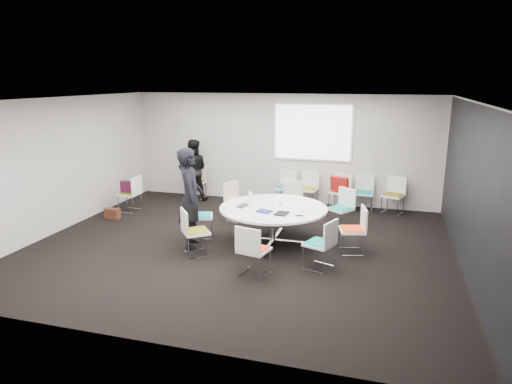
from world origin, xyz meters
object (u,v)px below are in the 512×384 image
(chair_ring_f, at_px, (196,241))
(chair_person_back, at_px, (196,188))
(chair_back_b, at_px, (308,196))
(chair_back_d, at_px, (363,200))
(chair_ring_e, at_px, (201,224))
(person_main, at_px, (190,198))
(brown_bag, at_px, (112,214))
(chair_back_e, at_px, (393,202))
(chair_ring_d, at_px, (237,209))
(conference_table, at_px, (273,217))
(chair_back_c, at_px, (340,198))
(chair_ring_a, at_px, (352,239))
(chair_ring_c, at_px, (293,208))
(chair_ring_g, at_px, (254,260))
(laptop, at_px, (245,206))
(maroon_bag, at_px, (129,187))
(person_back, at_px, (193,170))
(chair_back_a, at_px, (286,194))
(chair_ring_h, at_px, (320,253))
(chair_ring_b, at_px, (340,217))
(chair_spare_left, at_px, (131,200))
(cup, at_px, (281,203))

(chair_ring_f, xyz_separation_m, chair_person_back, (-1.63, 3.80, 0.00))
(chair_back_b, bearing_deg, chair_back_d, -170.18)
(chair_ring_e, bearing_deg, chair_ring_f, -3.74)
(person_main, distance_m, brown_bag, 2.86)
(chair_person_back, bearing_deg, chair_back_e, 179.23)
(chair_ring_d, height_order, chair_back_e, same)
(conference_table, height_order, brown_bag, conference_table)
(chair_back_c, relative_size, chair_back_d, 1.00)
(chair_ring_a, height_order, chair_ring_f, same)
(chair_back_b, bearing_deg, chair_ring_c, 93.56)
(chair_ring_g, xyz_separation_m, laptop, (-0.62, 1.49, 0.47))
(chair_ring_f, distance_m, brown_bag, 3.16)
(chair_ring_c, height_order, maroon_bag, chair_ring_c)
(chair_ring_d, distance_m, person_back, 2.29)
(chair_ring_d, bearing_deg, chair_ring_c, 135.38)
(chair_ring_d, height_order, chair_back_b, same)
(conference_table, distance_m, chair_back_b, 2.82)
(chair_ring_e, height_order, chair_ring_f, same)
(chair_ring_c, bearing_deg, chair_back_b, -108.69)
(chair_back_a, height_order, chair_back_e, same)
(chair_back_b, distance_m, chair_person_back, 3.05)
(brown_bag, bearing_deg, chair_back_b, 28.83)
(chair_ring_a, xyz_separation_m, chair_ring_f, (-2.76, -0.91, 0.00))
(chair_ring_d, xyz_separation_m, brown_bag, (-2.84, -0.67, -0.16))
(conference_table, relative_size, chair_ring_c, 2.39)
(conference_table, bearing_deg, chair_ring_e, -176.71)
(chair_ring_e, height_order, chair_back_a, same)
(chair_ring_h, height_order, person_main, person_main)
(chair_ring_b, bearing_deg, chair_back_c, -49.07)
(chair_ring_e, bearing_deg, person_main, -18.10)
(chair_ring_a, xyz_separation_m, maroon_bag, (-5.44, 1.27, 0.34))
(chair_back_d, bearing_deg, brown_bag, 23.29)
(chair_ring_a, distance_m, chair_back_c, 2.95)
(chair_ring_e, relative_size, chair_spare_left, 1.00)
(chair_back_a, distance_m, chair_back_c, 1.38)
(maroon_bag, bearing_deg, chair_ring_d, 0.49)
(cup, bearing_deg, chair_ring_d, 141.12)
(chair_ring_b, xyz_separation_m, chair_back_e, (1.09, 1.53, 0.00))
(chair_back_a, bearing_deg, chair_ring_d, 70.65)
(person_back, bearing_deg, chair_spare_left, 36.30)
(chair_ring_g, xyz_separation_m, person_main, (-1.55, 0.99, 0.69))
(chair_ring_a, xyz_separation_m, chair_ring_e, (-3.05, 0.03, 0.00))
(chair_ring_h, height_order, maroon_bag, chair_ring_h)
(chair_ring_d, height_order, person_back, person_back)
(laptop, distance_m, brown_bag, 3.54)
(person_back, height_order, brown_bag, person_back)
(chair_back_c, distance_m, person_back, 3.90)
(chair_ring_d, relative_size, chair_ring_f, 1.00)
(chair_ring_e, distance_m, chair_back_c, 3.81)
(chair_back_a, bearing_deg, chair_ring_a, 129.28)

